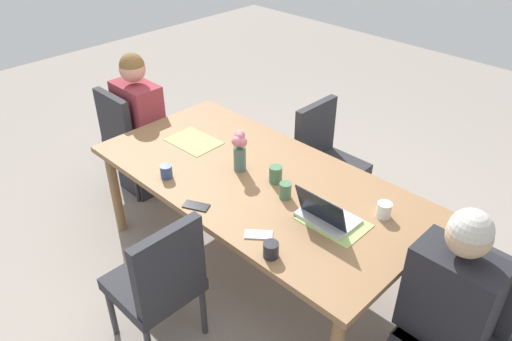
{
  "coord_description": "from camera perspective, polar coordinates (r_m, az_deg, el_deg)",
  "views": [
    {
      "loc": [
        1.8,
        -1.82,
        2.44
      ],
      "look_at": [
        0.0,
        0.0,
        0.78
      ],
      "focal_mm": 34.34,
      "sensor_mm": 36.0,
      "label": 1
    }
  ],
  "objects": [
    {
      "name": "chair_head_right_left_mid",
      "position": [
        2.71,
        22.69,
        -16.05
      ],
      "size": [
        0.44,
        0.44,
        0.9
      ],
      "color": "#2D2D33",
      "rests_on": "ground_plane"
    },
    {
      "name": "dining_table",
      "position": [
        3.11,
        0.0,
        -1.79
      ],
      "size": [
        2.17,
        1.08,
        0.73
      ],
      "color": "olive",
      "rests_on": "ground_plane"
    },
    {
      "name": "coffee_mug_centre_right",
      "position": [
        2.48,
        1.75,
        -9.21
      ],
      "size": [
        0.08,
        0.08,
        0.08
      ],
      "primitive_type": "cylinder",
      "color": "#232328",
      "rests_on": "dining_table"
    },
    {
      "name": "placemat_head_left_left_near",
      "position": [
        3.49,
        -7.27,
        3.39
      ],
      "size": [
        0.37,
        0.27,
        0.0
      ],
      "primitive_type": "cube",
      "rotation": [
        0.0,
        0.0,
        0.03
      ],
      "color": "#9EBC66",
      "rests_on": "dining_table"
    },
    {
      "name": "chair_far_left_far",
      "position": [
        3.77,
        8.1,
        1.7
      ],
      "size": [
        0.44,
        0.44,
        0.9
      ],
      "color": "#2D2D33",
      "rests_on": "ground_plane"
    },
    {
      "name": "chair_head_left_left_near",
      "position": [
        4.14,
        -14.47,
        3.92
      ],
      "size": [
        0.44,
        0.44,
        0.9
      ],
      "color": "#2D2D33",
      "rests_on": "ground_plane"
    },
    {
      "name": "person_head_left_left_near",
      "position": [
        4.11,
        -13.2,
        4.35
      ],
      "size": [
        0.4,
        0.36,
        1.19
      ],
      "color": "#2D2D33",
      "rests_on": "ground_plane"
    },
    {
      "name": "laptop_head_right_left_mid",
      "position": [
        2.72,
        8.14,
        -5.12
      ],
      "size": [
        0.32,
        0.22,
        0.21
      ],
      "color": "silver",
      "rests_on": "dining_table"
    },
    {
      "name": "phone_black",
      "position": [
        2.85,
        -6.99,
        -4.11
      ],
      "size": [
        0.17,
        0.13,
        0.01
      ],
      "primitive_type": "cube",
      "rotation": [
        0.0,
        0.0,
        0.45
      ],
      "color": "black",
      "rests_on": "dining_table"
    },
    {
      "name": "phone_silver",
      "position": [
        2.63,
        0.29,
        -7.48
      ],
      "size": [
        0.16,
        0.15,
        0.01
      ],
      "primitive_type": "cube",
      "rotation": [
        0.0,
        0.0,
        0.71
      ],
      "color": "silver",
      "rests_on": "dining_table"
    },
    {
      "name": "placemat_head_right_left_mid",
      "position": [
        2.74,
        9.04,
        -5.96
      ],
      "size": [
        0.36,
        0.26,
        0.0
      ],
      "primitive_type": "cube",
      "rotation": [
        0.0,
        0.0,
        3.15
      ],
      "color": "#9EBC66",
      "rests_on": "dining_table"
    },
    {
      "name": "coffee_mug_near_left",
      "position": [
        3.1,
        -10.41,
        -0.13
      ],
      "size": [
        0.08,
        0.08,
        0.08
      ],
      "primitive_type": "cylinder",
      "color": "#33477A",
      "rests_on": "dining_table"
    },
    {
      "name": "coffee_mug_centre_left",
      "position": [
        2.82,
        14.68,
        -4.48
      ],
      "size": [
        0.08,
        0.08,
        0.09
      ],
      "primitive_type": "cylinder",
      "color": "white",
      "rests_on": "dining_table"
    },
    {
      "name": "coffee_mug_far_left",
      "position": [
        2.87,
        3.43,
        -2.34
      ],
      "size": [
        0.07,
        0.07,
        0.1
      ],
      "primitive_type": "cylinder",
      "color": "#47704C",
      "rests_on": "dining_table"
    },
    {
      "name": "ground_plane",
      "position": [
        3.53,
        0.0,
        -10.68
      ],
      "size": [
        10.0,
        10.0,
        0.0
      ],
      "primitive_type": "plane",
      "color": "gray"
    },
    {
      "name": "flower_vase",
      "position": [
        3.06,
        -1.94,
        2.65
      ],
      "size": [
        0.1,
        0.11,
        0.27
      ],
      "color": "#4C6B60",
      "rests_on": "dining_table"
    },
    {
      "name": "person_head_right_left_mid",
      "position": [
        2.65,
        20.92,
        -16.04
      ],
      "size": [
        0.4,
        0.36,
        1.19
      ],
      "color": "#2D2D33",
      "rests_on": "ground_plane"
    },
    {
      "name": "coffee_mug_near_right",
      "position": [
        3.0,
        2.3,
        -0.45
      ],
      "size": [
        0.08,
        0.08,
        0.11
      ],
      "primitive_type": "cylinder",
      "color": "#47704C",
      "rests_on": "dining_table"
    },
    {
      "name": "chair_near_right_near",
      "position": [
        2.77,
        -11.18,
        -12.34
      ],
      "size": [
        0.44,
        0.44,
        0.9
      ],
      "color": "#2D2D33",
      "rests_on": "ground_plane"
    }
  ]
}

